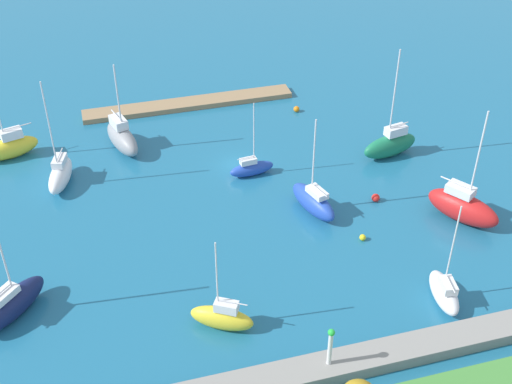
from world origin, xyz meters
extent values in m
plane|color=#1E668C|center=(0.00, 0.00, 0.00)|extent=(160.00, 160.00, 0.00)
cube|color=#997A56|center=(2.70, -15.56, 0.34)|extent=(27.53, 2.90, 0.67)
cube|color=gray|center=(0.00, 30.68, 0.57)|extent=(69.21, 2.64, 1.13)
cylinder|color=silver|center=(0.58, 30.68, 2.73)|extent=(0.36, 0.36, 3.20)
sphere|color=green|center=(0.58, 30.68, 4.58)|extent=(0.56, 0.56, 0.56)
ellipsoid|color=white|center=(-12.01, 25.85, 0.91)|extent=(2.79, 5.70, 1.81)
cube|color=silver|center=(-11.94, 26.28, 2.19)|extent=(1.46, 2.13, 0.75)
cylinder|color=silver|center=(-12.05, 25.58, 5.98)|extent=(0.13, 0.13, 8.33)
cylinder|color=silver|center=(-11.87, 26.68, 2.72)|extent=(0.46, 2.21, 0.10)
ellipsoid|color=yellow|center=(7.46, 23.73, 1.04)|extent=(5.59, 4.24, 2.08)
cube|color=silver|center=(7.09, 23.95, 2.53)|extent=(2.22, 1.88, 0.89)
cylinder|color=silver|center=(7.70, 23.59, 5.63)|extent=(0.13, 0.13, 7.10)
cylinder|color=silver|center=(6.61, 24.23, 3.12)|extent=(2.23, 1.37, 0.11)
ellipsoid|color=#2347B2|center=(-1.01, 2.27, 0.80)|extent=(5.23, 1.94, 1.59)
cube|color=silver|center=(-0.60, 2.31, 1.92)|extent=(1.92, 1.05, 0.65)
cylinder|color=silver|center=(-1.26, 2.25, 5.29)|extent=(0.12, 0.12, 7.40)
cylinder|color=silver|center=(-0.30, 2.33, 2.39)|extent=(1.93, 0.28, 0.10)
ellipsoid|color=#141E4C|center=(24.27, 17.59, 1.27)|extent=(6.47, 6.74, 2.54)
cube|color=silver|center=(24.67, 18.01, 2.87)|extent=(2.69, 2.76, 0.65)
ellipsoid|color=gray|center=(12.23, -7.10, 1.41)|extent=(4.28, 7.78, 2.81)
cube|color=silver|center=(12.38, -7.67, 3.35)|extent=(2.09, 2.95, 1.08)
cylinder|color=silver|center=(12.13, -6.74, 6.90)|extent=(0.18, 0.18, 8.17)
cylinder|color=silver|center=(12.52, -8.16, 4.04)|extent=(0.93, 2.88, 0.14)
ellipsoid|color=#19724C|center=(-17.49, 2.74, 1.36)|extent=(7.32, 3.44, 2.72)
cube|color=silver|center=(-18.04, 2.62, 3.25)|extent=(2.73, 1.73, 1.05)
cylinder|color=silver|center=(-17.14, 2.81, 8.05)|extent=(0.17, 0.17, 10.65)
cylinder|color=silver|center=(-18.38, 2.55, 3.92)|extent=(2.51, 0.64, 0.14)
ellipsoid|color=red|center=(-19.39, 15.90, 1.50)|extent=(6.46, 7.85, 3.00)
cube|color=silver|center=(-19.06, 15.40, 3.44)|extent=(2.87, 3.19, 0.89)
cylinder|color=silver|center=(-19.60, 16.22, 7.85)|extent=(0.18, 0.18, 9.71)
cylinder|color=silver|center=(-18.70, 14.85, 4.04)|extent=(1.93, 2.82, 0.15)
ellipsoid|color=white|center=(19.57, -1.57, 1.16)|extent=(3.75, 6.86, 2.32)
cube|color=silver|center=(19.43, -2.07, 2.70)|extent=(1.81, 2.60, 0.77)
cylinder|color=silver|center=(19.66, -1.25, 7.44)|extent=(0.16, 0.16, 10.25)
cylinder|color=silver|center=(19.31, -2.49, 3.24)|extent=(0.83, 2.51, 0.13)
ellipsoid|color=yellow|center=(24.99, -8.80, 1.22)|extent=(6.94, 3.93, 2.43)
cube|color=silver|center=(24.48, -8.95, 2.98)|extent=(2.64, 1.90, 1.09)
cylinder|color=silver|center=(23.73, -9.17, 3.67)|extent=(3.20, 1.07, 0.13)
ellipsoid|color=#2347B2|center=(-5.32, 10.50, 1.22)|extent=(3.88, 7.07, 2.44)
cube|color=silver|center=(-5.47, 11.02, 2.75)|extent=(1.88, 2.69, 0.62)
cylinder|color=silver|center=(-5.23, 10.18, 6.58)|extent=(0.16, 0.16, 8.27)
cylinder|color=silver|center=(-5.57, 11.39, 3.21)|extent=(0.82, 2.46, 0.13)
sphere|color=yellow|center=(-8.47, 16.24, 0.32)|extent=(0.64, 0.64, 0.64)
sphere|color=red|center=(-12.32, 10.61, 0.44)|extent=(0.88, 0.88, 0.88)
sphere|color=orange|center=(-10.45, -10.27, 0.39)|extent=(0.78, 0.78, 0.78)
camera|label=1|loc=(15.35, 62.66, 42.35)|focal=47.27mm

